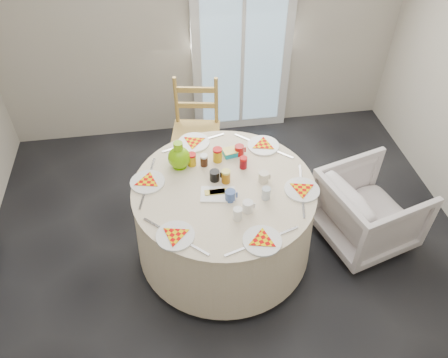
{
  "coord_description": "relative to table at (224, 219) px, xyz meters",
  "views": [
    {
      "loc": [
        -0.38,
        -1.99,
        2.93
      ],
      "look_at": [
        -0.04,
        0.25,
        0.8
      ],
      "focal_mm": 35.0,
      "sensor_mm": 36.0,
      "label": 1
    }
  ],
  "objects": [
    {
      "name": "wall_back",
      "position": [
        0.04,
        1.75,
        0.93
      ],
      "size": [
        4.0,
        0.02,
        2.6
      ],
      "primitive_type": "cube",
      "color": "#BCB5A3",
      "rests_on": "floor"
    },
    {
      "name": "mugs_glasses",
      "position": [
        0.12,
        -0.04,
        0.44
      ],
      "size": [
        0.64,
        0.64,
        0.1
      ],
      "primitive_type": null,
      "rotation": [
        0.0,
        0.0,
        0.19
      ],
      "color": "#ACACAC",
      "rests_on": "table"
    },
    {
      "name": "cheese_platter",
      "position": [
        -0.06,
        -0.08,
        0.4
      ],
      "size": [
        0.26,
        0.19,
        0.03
      ],
      "primitive_type": null,
      "rotation": [
        0.0,
        0.0,
        -0.16
      ],
      "color": "silver",
      "rests_on": "table"
    },
    {
      "name": "place_settings",
      "position": [
        0.0,
        -0.0,
        0.4
      ],
      "size": [
        1.72,
        1.72,
        0.03
      ],
      "primitive_type": null,
      "rotation": [
        0.0,
        0.0,
        0.3
      ],
      "color": "white",
      "rests_on": "table"
    },
    {
      "name": "table",
      "position": [
        0.0,
        0.0,
        0.0
      ],
      "size": [
        1.38,
        1.38,
        0.7
      ],
      "primitive_type": "cylinder",
      "color": "beige",
      "rests_on": "floor"
    },
    {
      "name": "armchair",
      "position": [
        1.18,
        -0.04,
        0.02
      ],
      "size": [
        0.81,
        0.84,
        0.71
      ],
      "primitive_type": "imported",
      "rotation": [
        0.0,
        0.0,
        1.85
      ],
      "color": "silver",
      "rests_on": "floor"
    },
    {
      "name": "butter_tub",
      "position": [
        0.11,
        0.35,
        0.41
      ],
      "size": [
        0.14,
        0.11,
        0.05
      ],
      "primitive_type": "cube",
      "rotation": [
        0.0,
        0.0,
        0.18
      ],
      "color": "#109BB4",
      "rests_on": "table"
    },
    {
      "name": "glass_door",
      "position": [
        0.44,
        1.7,
        0.68
      ],
      "size": [
        1.0,
        0.08,
        2.1
      ],
      "primitive_type": "cube",
      "color": "silver",
      "rests_on": "floor"
    },
    {
      "name": "wooden_chair",
      "position": [
        -0.11,
        1.0,
        0.09
      ],
      "size": [
        0.5,
        0.48,
        0.96
      ],
      "primitive_type": null,
      "rotation": [
        0.0,
        0.0,
        -0.18
      ],
      "color": "gold",
      "rests_on": "floor"
    },
    {
      "name": "green_pitcher",
      "position": [
        -0.3,
        0.27,
        0.49
      ],
      "size": [
        0.18,
        0.18,
        0.22
      ],
      "primitive_type": null,
      "rotation": [
        0.0,
        0.0,
        0.08
      ],
      "color": "#6CB606",
      "rests_on": "table"
    },
    {
      "name": "floor",
      "position": [
        0.04,
        -0.25,
        -0.38
      ],
      "size": [
        4.0,
        4.0,
        0.0
      ],
      "primitive_type": "plane",
      "color": "black",
      "rests_on": "ground"
    },
    {
      "name": "jar_cluster",
      "position": [
        -0.02,
        0.23,
        0.45
      ],
      "size": [
        0.48,
        0.33,
        0.13
      ],
      "primitive_type": null,
      "rotation": [
        0.0,
        0.0,
        0.29
      ],
      "color": "#995E1C",
      "rests_on": "table"
    }
  ]
}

